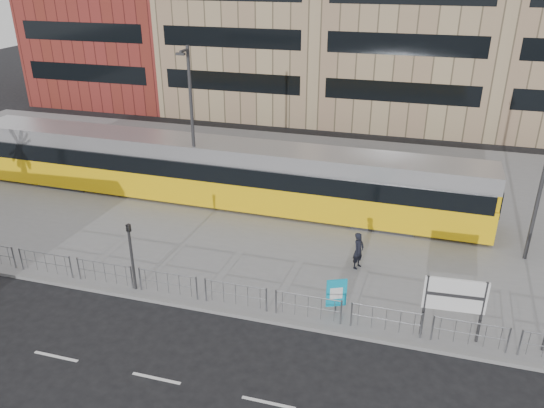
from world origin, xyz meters
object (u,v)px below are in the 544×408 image
(lamp_post_west, at_px, (192,124))
(station_sign, at_px, (455,298))
(pedestrian, at_px, (358,251))
(traffic_light_west, at_px, (131,249))
(ad_panel, at_px, (336,293))
(tram, at_px, (215,171))

(lamp_post_west, bearing_deg, station_sign, -30.98)
(station_sign, relative_size, pedestrian, 1.46)
(station_sign, relative_size, lamp_post_west, 0.29)
(traffic_light_west, relative_size, lamp_post_west, 0.35)
(ad_panel, height_order, lamp_post_west, lamp_post_west)
(pedestrian, xyz_separation_m, traffic_light_west, (-8.94, -4.37, 1.10))
(station_sign, xyz_separation_m, ad_panel, (-4.33, 0.39, -0.88))
(pedestrian, height_order, traffic_light_west, traffic_light_west)
(station_sign, bearing_deg, pedestrian, 130.32)
(pedestrian, relative_size, traffic_light_west, 0.57)
(ad_panel, relative_size, traffic_light_west, 0.50)
(tram, distance_m, traffic_light_west, 9.60)
(pedestrian, bearing_deg, station_sign, -112.45)
(tram, bearing_deg, lamp_post_west, -123.05)
(tram, xyz_separation_m, lamp_post_west, (-0.73, -1.09, 3.05))
(pedestrian, bearing_deg, lamp_post_west, 90.40)
(ad_panel, xyz_separation_m, traffic_light_west, (-8.55, -0.69, 1.07))
(pedestrian, distance_m, lamp_post_west, 11.30)
(station_sign, bearing_deg, ad_panel, 171.01)
(ad_panel, bearing_deg, lamp_post_west, 116.10)
(tram, relative_size, traffic_light_west, 9.82)
(traffic_light_west, xyz_separation_m, lamp_post_west, (-0.79, 8.51, 2.87))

